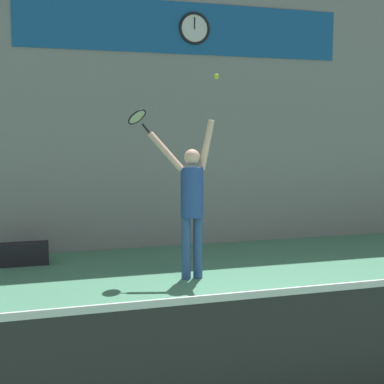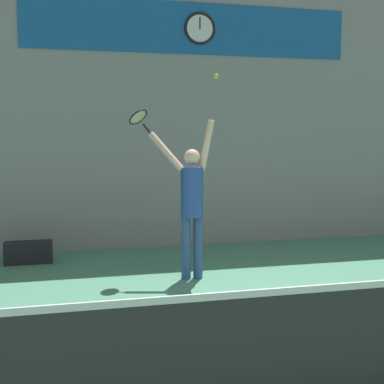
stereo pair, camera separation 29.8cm
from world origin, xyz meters
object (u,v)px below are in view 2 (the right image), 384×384
object	(u,v)px
tennis_ball	(216,76)
equipment_bag	(29,252)
scoreboard_clock	(200,28)
tennis_player	(191,199)
tennis_racket	(139,118)

from	to	relation	value
tennis_ball	equipment_bag	xyz separation A→B (m)	(-2.56, 1.66, -2.61)
scoreboard_clock	tennis_player	size ratio (longest dim) A/B	0.26
tennis_player	equipment_bag	xyz separation A→B (m)	(-2.26, 1.50, -0.95)
tennis_racket	tennis_ball	size ratio (longest dim) A/B	5.48
tennis_player	tennis_ball	size ratio (longest dim) A/B	31.88
tennis_racket	equipment_bag	bearing A→B (deg)	146.95
tennis_player	scoreboard_clock	bearing A→B (deg)	72.34
tennis_player	tennis_ball	distance (m)	1.70
tennis_ball	equipment_bag	distance (m)	4.02
equipment_bag	tennis_ball	bearing A→B (deg)	-32.91
tennis_racket	tennis_ball	xyz separation A→B (m)	(0.96, -0.61, 0.54)
scoreboard_clock	equipment_bag	size ratio (longest dim) A/B	0.78
tennis_ball	scoreboard_clock	bearing A→B (deg)	80.41
tennis_player	tennis_ball	xyz separation A→B (m)	(0.30, -0.16, 1.66)
scoreboard_clock	tennis_player	world-z (taller)	scoreboard_clock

